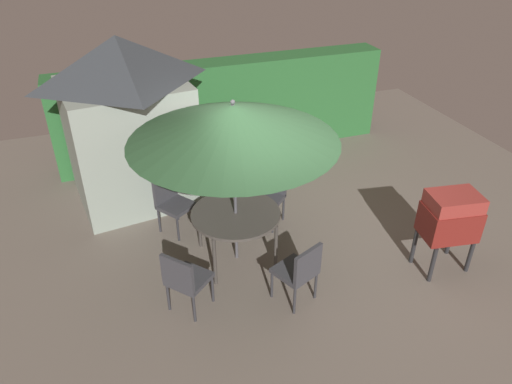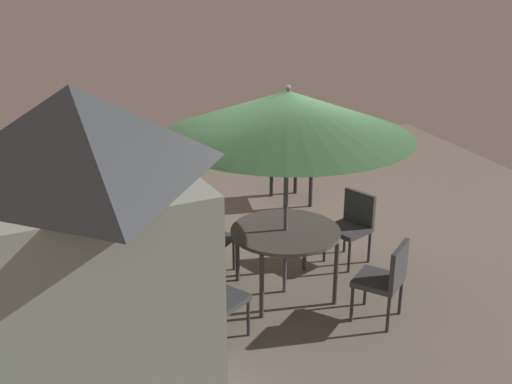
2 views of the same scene
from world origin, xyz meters
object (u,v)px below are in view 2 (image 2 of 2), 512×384
object	(u,v)px
patio_table	(285,235)
chair_toward_hedge	(215,297)
bbq_grill	(291,150)
chair_far_side	(205,233)
chair_toward_house	(386,277)
chair_near_shed	(353,222)
potted_plant_by_shed	(101,286)
patio_umbrella	(288,113)
garden_shed	(85,250)

from	to	relation	value
patio_table	chair_toward_hedge	bearing A→B (deg)	124.86
patio_table	chair_toward_hedge	size ratio (longest dim) A/B	1.38
chair_toward_hedge	bbq_grill	bearing A→B (deg)	-32.72
chair_far_side	chair_toward_house	xyz separation A→B (m)	(-1.68, -1.52, 0.00)
chair_near_shed	chair_toward_house	bearing A→B (deg)	167.02
chair_toward_hedge	chair_toward_house	distance (m)	1.82
potted_plant_by_shed	chair_near_shed	bearing A→B (deg)	-80.21
patio_table	potted_plant_by_shed	distance (m)	2.08
chair_toward_hedge	chair_far_side	bearing A→B (deg)	-10.89
patio_umbrella	potted_plant_by_shed	bearing A→B (deg)	91.57
bbq_grill	chair_toward_house	bearing A→B (deg)	174.34
potted_plant_by_shed	bbq_grill	bearing A→B (deg)	-49.74
chair_toward_hedge	garden_shed	bearing A→B (deg)	109.24
garden_shed	patio_table	world-z (taller)	garden_shed
chair_far_side	chair_toward_hedge	world-z (taller)	same
bbq_grill	chair_far_side	world-z (taller)	bbq_grill
chair_near_shed	chair_toward_house	xyz separation A→B (m)	(-1.39, 0.32, 0.00)
chair_toward_house	potted_plant_by_shed	size ratio (longest dim) A/B	1.02
patio_umbrella	bbq_grill	distance (m)	3.15
bbq_grill	potted_plant_by_shed	xyz separation A→B (m)	(-2.71, 3.20, -0.37)
patio_umbrella	chair_near_shed	world-z (taller)	patio_umbrella
garden_shed	chair_near_shed	xyz separation A→B (m)	(1.62, -3.32, -0.89)
patio_table	potted_plant_by_shed	world-z (taller)	potted_plant_by_shed
patio_table	chair_near_shed	xyz separation A→B (m)	(0.49, -1.11, -0.21)
chair_near_shed	chair_toward_hedge	xyz separation A→B (m)	(-1.20, 2.13, 0.00)
garden_shed	potted_plant_by_shed	xyz separation A→B (m)	(1.07, -0.15, -0.93)
garden_shed	bbq_grill	distance (m)	5.08
garden_shed	potted_plant_by_shed	bearing A→B (deg)	-7.94
chair_far_side	potted_plant_by_shed	xyz separation A→B (m)	(-0.84, 1.32, -0.04)
patio_umbrella	chair_far_side	xyz separation A→B (m)	(0.78, 0.74, -1.60)
patio_umbrella	potted_plant_by_shed	size ratio (longest dim) A/B	3.04
patio_umbrella	chair_toward_house	distance (m)	2.00
chair_near_shed	bbq_grill	bearing A→B (deg)	-0.84
patio_umbrella	bbq_grill	world-z (taller)	patio_umbrella
patio_table	chair_far_side	bearing A→B (deg)	43.47
patio_table	potted_plant_by_shed	bearing A→B (deg)	91.57
garden_shed	chair_far_side	size ratio (longest dim) A/B	3.08
chair_near_shed	potted_plant_by_shed	bearing A→B (deg)	99.79
chair_near_shed	chair_toward_house	world-z (taller)	same
chair_toward_house	garden_shed	bearing A→B (deg)	94.32
patio_umbrella	chair_near_shed	size ratio (longest dim) A/B	2.99
patio_umbrella	chair_toward_hedge	size ratio (longest dim) A/B	2.99
chair_near_shed	chair_toward_hedge	size ratio (longest dim) A/B	1.00
garden_shed	patio_umbrella	world-z (taller)	garden_shed
patio_umbrella	chair_toward_hedge	bearing A→B (deg)	124.86
patio_umbrella	chair_far_side	bearing A→B (deg)	43.47
chair_far_side	chair_toward_house	bearing A→B (deg)	-137.82
patio_umbrella	potted_plant_by_shed	xyz separation A→B (m)	(-0.06, 2.06, -1.64)
bbq_grill	chair_toward_hedge	xyz separation A→B (m)	(-3.37, 2.16, -0.33)
chair_toward_house	chair_far_side	bearing A→B (deg)	42.18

